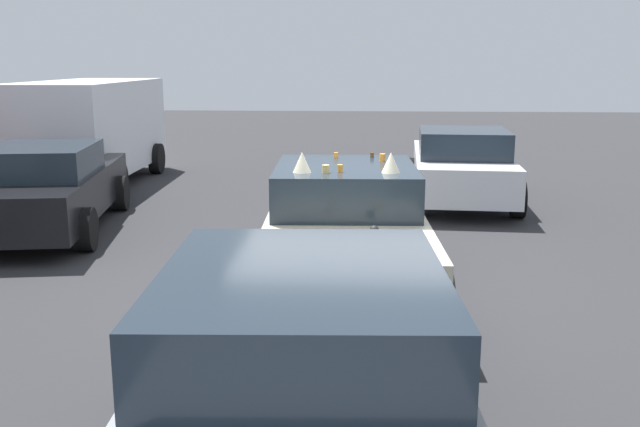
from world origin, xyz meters
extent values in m
plane|color=#2D2D30|center=(0.00, 0.00, 0.00)|extent=(60.00, 60.00, 0.00)
cube|color=beige|center=(0.00, 0.00, 0.60)|extent=(4.46, 1.97, 0.65)
cube|color=#1E2833|center=(0.26, 0.01, 1.18)|extent=(2.01, 1.73, 0.50)
cylinder|color=black|center=(-1.32, -0.97, 0.32)|extent=(0.65, 0.25, 0.64)
cylinder|color=black|center=(-1.40, 0.86, 0.32)|extent=(0.65, 0.25, 0.64)
cylinder|color=black|center=(1.40, -0.86, 0.32)|extent=(0.65, 0.25, 0.64)
cylinder|color=black|center=(1.32, 0.97, 0.32)|extent=(0.65, 0.25, 0.64)
ellipsoid|color=black|center=(-0.27, 0.89, 0.51)|extent=(0.13, 0.03, 0.15)
ellipsoid|color=black|center=(-0.81, -0.94, 0.76)|extent=(0.12, 0.02, 0.09)
ellipsoid|color=black|center=(0.51, -0.88, 0.68)|extent=(0.19, 0.03, 0.12)
ellipsoid|color=black|center=(-0.39, -0.92, 0.49)|extent=(0.11, 0.02, 0.15)
ellipsoid|color=black|center=(1.19, 0.95, 0.50)|extent=(0.19, 0.03, 0.10)
ellipsoid|color=black|center=(-1.52, 0.84, 0.45)|extent=(0.12, 0.02, 0.08)
ellipsoid|color=black|center=(-1.82, -0.98, 0.67)|extent=(0.18, 0.03, 0.10)
sphere|color=black|center=(-1.10, -0.32, 0.98)|extent=(0.10, 0.10, 0.10)
sphere|color=orange|center=(-1.52, -0.45, 0.97)|extent=(0.09, 0.09, 0.09)
sphere|color=orange|center=(-1.29, 0.15, 0.97)|extent=(0.08, 0.08, 0.08)
cone|color=#A87A38|center=(-1.75, 0.58, 0.99)|extent=(0.09, 0.09, 0.12)
cylinder|color=#A87A38|center=(-2.03, 0.07, 0.99)|extent=(0.10, 0.10, 0.13)
cone|color=silver|center=(-1.23, -0.14, 0.97)|extent=(0.12, 0.12, 0.09)
sphere|color=black|center=(-1.74, 0.13, 0.95)|extent=(0.05, 0.05, 0.05)
cylinder|color=orange|center=(0.93, 0.15, 1.47)|extent=(0.07, 0.07, 0.07)
cylinder|color=orange|center=(-0.24, 0.06, 1.47)|extent=(0.08, 0.08, 0.08)
cylinder|color=#51381E|center=(1.00, -0.31, 1.46)|extent=(0.05, 0.05, 0.07)
cylinder|color=tan|center=(-0.32, 0.22, 1.48)|extent=(0.08, 0.08, 0.09)
cylinder|color=orange|center=(0.64, -0.43, 1.48)|extent=(0.09, 0.09, 0.10)
cone|color=beige|center=(-0.25, -0.50, 1.55)|extent=(0.21, 0.21, 0.23)
cone|color=beige|center=(-0.29, 0.48, 1.55)|extent=(0.21, 0.21, 0.23)
cube|color=silver|center=(6.83, 5.71, 1.27)|extent=(5.11, 2.14, 1.93)
cube|color=#1E2833|center=(5.06, 5.66, 1.65)|extent=(0.18, 1.74, 0.69)
cylinder|color=black|center=(5.35, 4.65, 0.36)|extent=(0.73, 0.26, 0.72)
cylinder|color=black|center=(5.28, 6.68, 0.36)|extent=(0.73, 0.26, 0.72)
cylinder|color=black|center=(8.38, 4.75, 0.36)|extent=(0.73, 0.26, 0.72)
cylinder|color=black|center=(8.31, 6.78, 0.36)|extent=(0.73, 0.26, 0.72)
cube|color=silver|center=(5.38, -2.06, 0.60)|extent=(4.43, 1.97, 0.65)
cube|color=#1E2833|center=(5.01, -2.04, 1.17)|extent=(1.87, 1.69, 0.48)
cylinder|color=black|center=(6.77, -1.25, 0.32)|extent=(0.66, 0.26, 0.65)
cylinder|color=black|center=(6.67, -3.02, 0.32)|extent=(0.66, 0.26, 0.65)
cylinder|color=black|center=(4.09, -1.10, 0.32)|extent=(0.66, 0.26, 0.65)
cylinder|color=black|center=(3.98, -2.86, 0.32)|extent=(0.66, 0.26, 0.65)
cylinder|color=black|center=(9.85, 9.08, 0.32)|extent=(0.65, 0.28, 0.64)
cube|color=black|center=(2.65, 4.81, 0.60)|extent=(4.73, 2.43, 0.67)
cube|color=#1E2833|center=(2.32, 4.75, 1.16)|extent=(2.15, 1.87, 0.45)
cylinder|color=black|center=(3.88, 5.90, 0.31)|extent=(0.66, 0.32, 0.63)
cylinder|color=black|center=(4.17, 4.17, 0.31)|extent=(0.66, 0.32, 0.63)
cylinder|color=black|center=(1.41, 3.71, 0.31)|extent=(0.66, 0.32, 0.63)
cube|color=gray|center=(-4.39, 0.13, 0.63)|extent=(4.61, 2.01, 0.71)
cube|color=#1E2833|center=(-4.11, 0.14, 1.23)|extent=(2.06, 1.74, 0.49)
cylinder|color=black|center=(-2.94, -0.71, 0.32)|extent=(0.65, 0.25, 0.64)
cylinder|color=black|center=(-3.04, 1.11, 0.32)|extent=(0.65, 0.25, 0.64)
camera|label=1|loc=(-7.96, -0.20, 2.65)|focal=39.17mm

